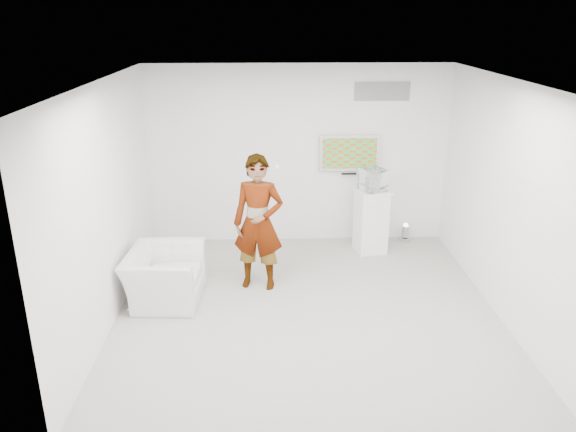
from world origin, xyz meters
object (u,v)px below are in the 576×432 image
object	(u,v)px
armchair	(164,276)
pedestal	(371,221)
tv	(349,153)
person	(258,223)
floor_uplight	(405,232)

from	to	relation	value
armchair	pedestal	bearing A→B (deg)	-58.94
tv	armchair	xyz separation A→B (m)	(-2.78, -2.12, -1.19)
person	pedestal	size ratio (longest dim) A/B	1.84
person	pedestal	distance (m)	2.24
armchair	pedestal	size ratio (longest dim) A/B	1.05
person	armchair	size ratio (longest dim) A/B	1.76
armchair	tv	bearing A→B (deg)	-49.08
tv	pedestal	bearing A→B (deg)	-57.39
person	floor_uplight	bearing A→B (deg)	42.88
armchair	pedestal	distance (m)	3.51
armchair	pedestal	world-z (taller)	pedestal
person	armchair	xyz separation A→B (m)	(-1.29, -0.39, -0.61)
person	armchair	bearing A→B (deg)	-153.19
tv	floor_uplight	bearing A→B (deg)	-6.01
person	floor_uplight	size ratio (longest dim) A/B	6.33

